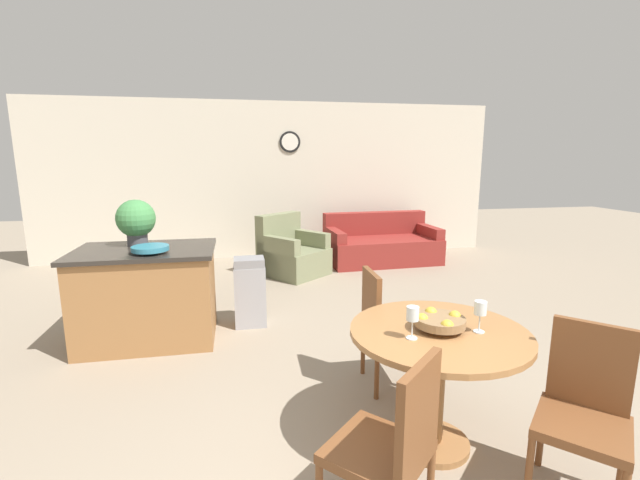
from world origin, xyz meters
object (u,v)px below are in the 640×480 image
(dining_table, at_px, (438,357))
(dining_chair_near_right, at_px, (585,406))
(dining_chair_far_side, at_px, (385,324))
(fruit_bowl, at_px, (439,321))
(potted_plant, at_px, (136,220))
(couch, at_px, (381,245))
(wine_glass_left, at_px, (413,315))
(teal_bowl, at_px, (150,248))
(dining_chair_near_left, at_px, (393,443))
(trash_bin, at_px, (250,292))
(kitchen_island, at_px, (148,295))
(armchair, at_px, (292,255))
(wine_glass_right, at_px, (480,309))

(dining_table, height_order, dining_chair_near_right, dining_chair_near_right)
(dining_chair_far_side, height_order, fruit_bowl, dining_chair_far_side)
(fruit_bowl, relative_size, potted_plant, 0.66)
(dining_table, height_order, couch, couch)
(dining_chair_far_side, distance_m, wine_glass_left, 0.94)
(dining_chair_near_right, relative_size, dining_chair_far_side, 1.00)
(teal_bowl, bearing_deg, wine_glass_left, -47.62)
(dining_chair_near_right, xyz_separation_m, couch, (0.67, 5.11, -0.22))
(dining_chair_near_left, relative_size, trash_bin, 1.26)
(dining_table, relative_size, kitchen_island, 0.82)
(teal_bowl, bearing_deg, armchair, 55.76)
(fruit_bowl, xyz_separation_m, wine_glass_right, (0.21, -0.08, 0.08))
(fruit_bowl, height_order, kitchen_island, kitchen_island)
(dining_chair_near_right, bearing_deg, wine_glass_left, 18.69)
(dining_table, height_order, armchair, armchair)
(armchair, bearing_deg, dining_chair_near_left, -130.79)
(teal_bowl, bearing_deg, kitchen_island, 114.51)
(dining_chair_near_right, distance_m, kitchen_island, 3.60)
(dining_chair_near_right, relative_size, wine_glass_right, 4.91)
(fruit_bowl, xyz_separation_m, armchair, (-0.35, 4.10, -0.51))
(kitchen_island, distance_m, potted_plant, 0.73)
(dining_table, bearing_deg, potted_plant, 133.91)
(fruit_bowl, bearing_deg, dining_table, -67.82)
(dining_table, relative_size, dining_chair_near_right, 1.14)
(kitchen_island, bearing_deg, teal_bowl, -65.49)
(kitchen_island, height_order, potted_plant, potted_plant)
(wine_glass_left, distance_m, teal_bowl, 2.54)
(dining_chair_far_side, bearing_deg, armchair, -173.60)
(dining_table, xyz_separation_m, fruit_bowl, (-0.00, 0.00, 0.23))
(wine_glass_right, bearing_deg, wine_glass_left, -178.64)
(fruit_bowl, relative_size, couch, 0.16)
(wine_glass_left, height_order, couch, wine_glass_left)
(dining_chair_near_left, relative_size, fruit_bowl, 3.10)
(kitchen_island, bearing_deg, dining_chair_far_side, -32.43)
(wine_glass_left, height_order, teal_bowl, teal_bowl)
(dining_table, xyz_separation_m, dining_chair_near_right, (0.58, -0.49, -0.09))
(dining_chair_near_left, bearing_deg, kitchen_island, 76.95)
(dining_table, xyz_separation_m, kitchen_island, (-2.01, 2.00, -0.13))
(wine_glass_left, height_order, kitchen_island, wine_glass_left)
(dining_chair_near_right, distance_m, couch, 5.16)
(dining_table, xyz_separation_m, wine_glass_right, (0.21, -0.07, 0.31))
(fruit_bowl, xyz_separation_m, teal_bowl, (-1.92, 1.79, 0.13))
(dining_chair_near_right, distance_m, dining_chair_far_side, 1.40)
(dining_table, bearing_deg, fruit_bowl, 112.18)
(dining_chair_far_side, height_order, couch, dining_chair_far_side)
(dining_table, bearing_deg, kitchen_island, 135.20)
(wine_glass_right, height_order, kitchen_island, wine_glass_right)
(dining_chair_near_right, distance_m, fruit_bowl, 0.82)
(trash_bin, height_order, armchair, armchair)
(trash_bin, xyz_separation_m, couch, (2.29, 2.43, -0.08))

